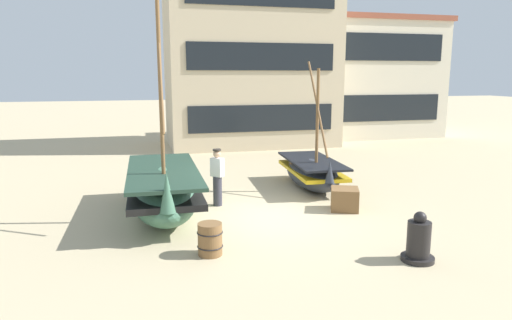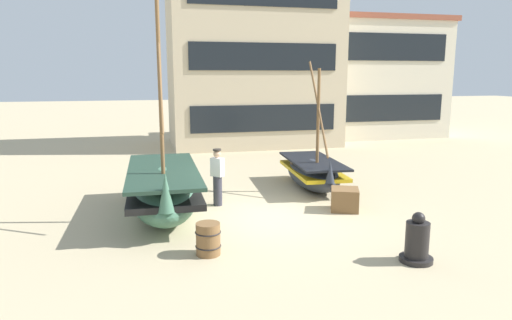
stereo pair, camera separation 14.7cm
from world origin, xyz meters
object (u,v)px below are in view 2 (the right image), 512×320
(fisherman_by_hull, at_px, (217,178))
(harbor_building_main, at_px, (252,58))
(fishing_boat_near_left, at_px, (313,172))
(capstan_winch, at_px, (417,242))
(harbor_building_annex, at_px, (363,78))
(cargo_crate, at_px, (345,199))
(wooden_barrel, at_px, (208,239))
(fishing_boat_centre_large, at_px, (163,189))

(fisherman_by_hull, relative_size, harbor_building_main, 0.18)
(fishing_boat_near_left, xyz_separation_m, fisherman_by_hull, (-3.47, -1.31, 0.29))
(fishing_boat_near_left, height_order, harbor_building_main, harbor_building_main)
(capstan_winch, bearing_deg, harbor_building_annex, 66.46)
(fishing_boat_near_left, distance_m, fisherman_by_hull, 3.72)
(capstan_winch, bearing_deg, cargo_crate, 88.20)
(fishing_boat_near_left, xyz_separation_m, harbor_building_main, (0.40, 10.37, 4.12))
(fishing_boat_near_left, height_order, wooden_barrel, fishing_boat_near_left)
(fisherman_by_hull, relative_size, capstan_winch, 1.59)
(fisherman_by_hull, xyz_separation_m, wooden_barrel, (-0.81, -3.67, -0.48))
(capstan_winch, distance_m, wooden_barrel, 4.34)
(fishing_boat_centre_large, relative_size, wooden_barrel, 9.65)
(wooden_barrel, height_order, harbor_building_main, harbor_building_main)
(fishing_boat_near_left, bearing_deg, wooden_barrel, -130.63)
(wooden_barrel, height_order, harbor_building_annex, harbor_building_annex)
(harbor_building_main, bearing_deg, fisherman_by_hull, -108.34)
(fisherman_by_hull, xyz_separation_m, harbor_building_annex, (11.43, 13.59, 2.76))
(capstan_winch, height_order, harbor_building_main, harbor_building_main)
(fishing_boat_near_left, height_order, cargo_crate, fishing_boat_near_left)
(cargo_crate, bearing_deg, harbor_building_main, 87.98)
(wooden_barrel, bearing_deg, capstan_winch, -18.92)
(fishing_boat_near_left, relative_size, harbor_building_annex, 0.44)
(fisherman_by_hull, bearing_deg, fishing_boat_centre_large, -160.26)
(fishing_boat_near_left, bearing_deg, fisherman_by_hull, -159.27)
(wooden_barrel, relative_size, harbor_building_annex, 0.07)
(fishing_boat_near_left, height_order, harbor_building_annex, harbor_building_annex)
(capstan_winch, relative_size, harbor_building_annex, 0.11)
(harbor_building_annex, bearing_deg, fishing_boat_centre_large, -132.58)
(capstan_winch, relative_size, wooden_barrel, 1.51)
(fishing_boat_centre_large, xyz_separation_m, harbor_building_annex, (13.01, 14.16, 2.88))
(fishing_boat_centre_large, distance_m, capstan_winch, 6.65)
(cargo_crate, xyz_separation_m, harbor_building_main, (0.46, 13.05, 4.35))
(fisherman_by_hull, bearing_deg, harbor_building_main, 71.66)
(fisherman_by_hull, height_order, harbor_building_annex, harbor_building_annex)
(fishing_boat_centre_large, distance_m, cargo_crate, 5.07)
(fishing_boat_centre_large, bearing_deg, fisherman_by_hull, 19.74)
(wooden_barrel, bearing_deg, fishing_boat_centre_large, 104.01)
(cargo_crate, height_order, harbor_building_annex, harbor_building_annex)
(fishing_boat_near_left, height_order, fisherman_by_hull, fishing_boat_near_left)
(fishing_boat_centre_large, height_order, capstan_winch, fishing_boat_centre_large)
(fishing_boat_centre_large, height_order, cargo_crate, fishing_boat_centre_large)
(harbor_building_main, relative_size, harbor_building_annex, 0.98)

